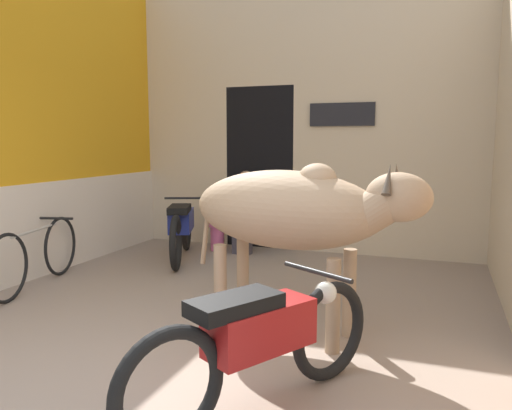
% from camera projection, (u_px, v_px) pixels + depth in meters
% --- Properties ---
extents(wall_left_shopfront, '(0.25, 4.79, 3.99)m').
position_uv_depth(wall_left_shopfront, '(29.00, 113.00, 5.78)').
color(wall_left_shopfront, orange).
rests_on(wall_left_shopfront, ground_plane).
extents(wall_back_with_doorway, '(5.04, 0.93, 3.99)m').
position_uv_depth(wall_back_with_doorway, '(292.00, 132.00, 7.44)').
color(wall_back_with_doorway, beige).
rests_on(wall_back_with_doorway, ground_plane).
extents(cow, '(2.05, 0.94, 1.46)m').
position_uv_depth(cow, '(294.00, 211.00, 4.05)').
color(cow, tan).
rests_on(cow, ground_plane).
extents(motorcycle_near, '(1.02, 1.69, 0.79)m').
position_uv_depth(motorcycle_near, '(260.00, 339.00, 2.95)').
color(motorcycle_near, black).
rests_on(motorcycle_near, ground_plane).
extents(motorcycle_far, '(0.83, 1.77, 0.80)m').
position_uv_depth(motorcycle_far, '(181.00, 227.00, 6.74)').
color(motorcycle_far, black).
rests_on(motorcycle_far, ground_plane).
extents(bicycle, '(0.53, 1.71, 0.72)m').
position_uv_depth(bicycle, '(36.00, 255.00, 5.47)').
color(bicycle, black).
rests_on(bicycle, ground_plane).
extents(shopkeeper_seated, '(0.37, 0.34, 1.18)m').
position_uv_depth(shopkeeper_seated, '(245.00, 210.00, 7.16)').
color(shopkeeper_seated, '#3D3842').
rests_on(shopkeeper_seated, ground_plane).
extents(plastic_stool, '(0.29, 0.29, 0.40)m').
position_uv_depth(plastic_stool, '(217.00, 236.00, 7.32)').
color(plastic_stool, '#DB6093').
rests_on(plastic_stool, ground_plane).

